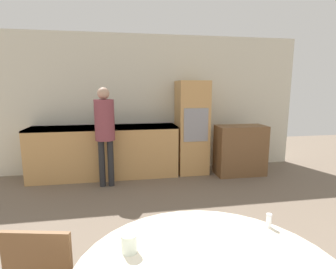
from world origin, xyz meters
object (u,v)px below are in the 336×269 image
(oven_unit, at_px, (192,127))
(sideboard, at_px, (240,150))
(person_standing, at_px, (105,126))
(cup, at_px, (129,243))

(oven_unit, bearing_deg, sideboard, -20.11)
(oven_unit, height_order, person_standing, oven_unit)
(sideboard, height_order, cup, sideboard)
(oven_unit, distance_m, sideboard, 1.00)
(oven_unit, xyz_separation_m, cup, (-1.28, -3.51, -0.05))
(oven_unit, distance_m, cup, 3.74)
(cup, bearing_deg, oven_unit, 70.04)
(oven_unit, xyz_separation_m, person_standing, (-1.58, -0.50, 0.14))
(person_standing, relative_size, cup, 16.46)
(cup, bearing_deg, sideboard, 56.31)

